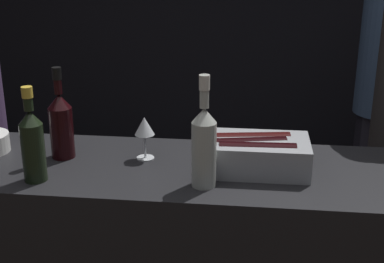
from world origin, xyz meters
TOP-DOWN VIEW (x-y plane):
  - ice_bin_with_bottles at (0.22, 0.27)m, footprint 0.34×0.22m
  - wine_glass at (-0.17, 0.33)m, footprint 0.07×0.07m
  - white_wine_bottle at (0.06, 0.13)m, footprint 0.08×0.08m
  - champagne_bottle at (-0.49, 0.11)m, footprint 0.07×0.07m
  - red_wine_bottle_black_foil at (-0.46, 0.31)m, footprint 0.08×0.08m

SIDE VIEW (x-z plane):
  - ice_bin_with_bottles at x=0.22m, z-range 1.01..1.12m
  - wine_glass at x=-0.17m, z-range 1.04..1.20m
  - red_wine_bottle_black_foil at x=-0.46m, z-range 0.97..1.30m
  - champagne_bottle at x=-0.49m, z-range 0.98..1.29m
  - white_wine_bottle at x=0.06m, z-range 0.97..1.33m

